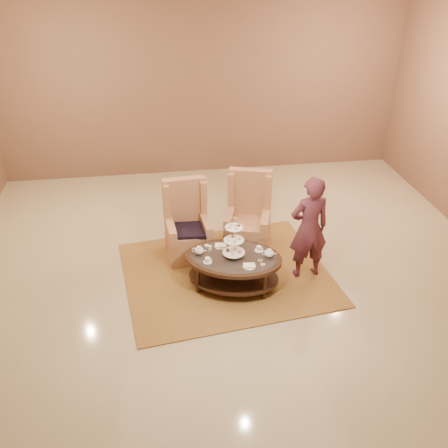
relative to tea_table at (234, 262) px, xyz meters
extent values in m
plane|color=#BAAE8A|center=(0.04, 0.09, -0.40)|extent=(8.00, 8.00, 0.00)
cube|color=white|center=(0.04, 0.09, -0.40)|extent=(8.00, 8.00, 0.02)
cube|color=brown|center=(0.04, 4.09, 1.35)|extent=(8.00, 0.04, 3.50)
cube|color=olive|center=(-0.06, 0.29, -0.40)|extent=(3.18, 2.76, 0.02)
cylinder|color=black|center=(-0.51, -0.09, -0.19)|extent=(0.07, 0.07, 0.44)
cylinder|color=black|center=(0.36, -0.37, -0.19)|extent=(0.07, 0.07, 0.44)
cylinder|color=black|center=(-0.37, 0.36, -0.19)|extent=(0.07, 0.07, 0.44)
cylinder|color=black|center=(0.51, 0.09, -0.19)|extent=(0.07, 0.07, 0.44)
cylinder|color=silver|center=(0.00, 0.00, 0.36)|extent=(0.01, 0.01, 0.54)
torus|color=silver|center=(0.00, 0.00, 0.64)|extent=(0.14, 0.05, 0.14)
cylinder|color=white|center=(0.00, 0.00, 0.16)|extent=(0.38, 0.38, 0.01)
cylinder|color=white|center=(0.00, 0.00, 0.35)|extent=(0.34, 0.34, 0.01)
cylinder|color=white|center=(0.00, 0.00, 0.55)|extent=(0.30, 0.30, 0.01)
cylinder|color=#CE7369|center=(0.08, -0.03, 0.18)|extent=(0.05, 0.05, 0.03)
cylinder|color=tan|center=(0.02, 0.08, 0.18)|extent=(0.05, 0.05, 0.03)
cylinder|color=brown|center=(-0.08, 0.02, 0.18)|extent=(0.05, 0.05, 0.03)
cylinder|color=beige|center=(-0.03, -0.08, 0.18)|extent=(0.05, 0.05, 0.03)
ellipsoid|color=tan|center=(0.07, 0.00, 0.38)|extent=(0.06, 0.06, 0.03)
ellipsoid|color=brown|center=(0.00, 0.07, 0.38)|extent=(0.06, 0.06, 0.03)
ellipsoid|color=beige|center=(-0.07, 0.00, 0.38)|extent=(0.06, 0.06, 0.03)
ellipsoid|color=#CE7369|center=(0.00, -0.08, 0.38)|extent=(0.06, 0.06, 0.03)
cube|color=brown|center=(0.06, 0.02, 0.56)|extent=(0.06, 0.05, 0.02)
cube|color=beige|center=(-0.02, 0.06, 0.56)|extent=(0.06, 0.05, 0.02)
cube|color=#CE7369|center=(-0.06, -0.02, 0.56)|extent=(0.06, 0.05, 0.02)
cube|color=tan|center=(0.02, -0.06, 0.56)|extent=(0.06, 0.05, 0.02)
ellipsoid|color=white|center=(-0.46, 0.12, 0.15)|extent=(0.16, 0.16, 0.10)
cylinder|color=white|center=(-0.46, 0.12, 0.21)|extent=(0.08, 0.08, 0.01)
sphere|color=white|center=(-0.46, 0.12, 0.22)|extent=(0.03, 0.03, 0.02)
cone|color=white|center=(-0.39, 0.10, 0.16)|extent=(0.08, 0.05, 0.06)
torus|color=white|center=(-0.53, 0.14, 0.15)|extent=(0.07, 0.03, 0.07)
ellipsoid|color=white|center=(0.47, -0.09, 0.15)|extent=(0.16, 0.16, 0.10)
cylinder|color=white|center=(0.47, -0.09, 0.21)|extent=(0.08, 0.08, 0.01)
sphere|color=white|center=(0.47, -0.09, 0.22)|extent=(0.03, 0.03, 0.02)
cone|color=white|center=(0.55, -0.12, 0.16)|extent=(0.08, 0.05, 0.06)
torus|color=white|center=(0.41, -0.07, 0.15)|extent=(0.07, 0.03, 0.07)
cylinder|color=white|center=(-0.37, -0.09, 0.10)|extent=(0.15, 0.15, 0.01)
cylinder|color=white|center=(-0.37, -0.09, 0.13)|extent=(0.09, 0.09, 0.06)
torus|color=white|center=(-0.33, -0.10, 0.13)|extent=(0.04, 0.02, 0.04)
cylinder|color=white|center=(0.37, 0.09, 0.10)|extent=(0.15, 0.15, 0.01)
cylinder|color=white|center=(0.37, 0.09, 0.13)|extent=(0.09, 0.09, 0.06)
torus|color=white|center=(0.41, 0.08, 0.13)|extent=(0.04, 0.02, 0.04)
cylinder|color=white|center=(-0.14, 0.27, 0.10)|extent=(0.22, 0.22, 0.01)
cube|color=white|center=(-0.14, 0.27, 0.11)|extent=(0.16, 0.12, 0.02)
cylinder|color=white|center=(0.16, -0.28, 0.10)|extent=(0.22, 0.22, 0.01)
cube|color=white|center=(0.16, -0.28, 0.11)|extent=(0.16, 0.12, 0.02)
cylinder|color=white|center=(-0.30, 0.21, 0.13)|extent=(0.06, 0.06, 0.07)
cylinder|color=white|center=(0.35, -0.27, 0.10)|extent=(0.08, 0.08, 0.02)
cylinder|color=#CE7369|center=(0.35, -0.27, 0.11)|extent=(0.05, 0.05, 0.01)
cylinder|color=white|center=(0.34, -0.16, 0.10)|extent=(0.08, 0.08, 0.02)
cylinder|color=brown|center=(0.34, -0.16, 0.11)|extent=(0.05, 0.05, 0.01)
cylinder|color=white|center=(-0.34, 0.31, 0.10)|extent=(0.08, 0.08, 0.02)
cylinder|color=beige|center=(-0.34, 0.31, 0.11)|extent=(0.05, 0.05, 0.01)
cube|color=tan|center=(-0.55, 0.85, -0.21)|extent=(0.70, 0.70, 0.39)
cube|color=tan|center=(-0.55, 0.81, 0.03)|extent=(0.59, 0.59, 0.09)
cube|color=tan|center=(-0.57, 1.12, 0.19)|extent=(0.65, 0.18, 1.20)
cube|color=tan|center=(-0.85, 1.06, 0.47)|extent=(0.11, 0.21, 0.55)
cube|color=tan|center=(-0.29, 1.10, 0.47)|extent=(0.11, 0.21, 0.55)
cube|color=tan|center=(-0.81, 0.78, 0.10)|extent=(0.16, 0.59, 0.24)
cube|color=tan|center=(-0.28, 0.83, 0.10)|extent=(0.16, 0.59, 0.24)
cube|color=black|center=(-0.54, 0.78, 0.09)|extent=(0.53, 0.49, 0.06)
cube|color=tan|center=(0.38, 0.95, -0.20)|extent=(0.83, 0.83, 0.40)
cube|color=tan|center=(0.36, 0.90, 0.04)|extent=(0.70, 0.70, 0.09)
cube|color=tan|center=(0.45, 1.21, 0.21)|extent=(0.67, 0.32, 1.23)
cube|color=tan|center=(0.17, 1.26, 0.50)|extent=(0.15, 0.23, 0.57)
cube|color=tan|center=(0.72, 1.09, 0.50)|extent=(0.15, 0.23, 0.57)
cube|color=tan|center=(0.10, 0.98, 0.12)|extent=(0.28, 0.61, 0.25)
cube|color=tan|center=(0.62, 0.82, 0.12)|extent=(0.28, 0.61, 0.25)
imported|color=#4F212F|center=(1.08, 0.11, 0.38)|extent=(0.61, 0.43, 1.56)
camera|label=1|loc=(-0.97, -5.61, 3.88)|focal=40.00mm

